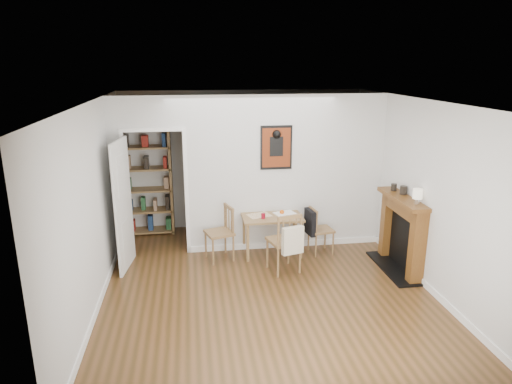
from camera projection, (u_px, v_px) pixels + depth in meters
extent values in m
plane|color=brown|center=(265.00, 285.00, 6.55)|extent=(5.20, 5.20, 0.00)
plane|color=silver|center=(243.00, 160.00, 8.67)|extent=(4.50, 0.00, 4.50)
plane|color=silver|center=(317.00, 289.00, 3.72)|extent=(4.50, 0.00, 4.50)
plane|color=silver|center=(93.00, 206.00, 5.88)|extent=(0.00, 5.20, 5.20)
plane|color=silver|center=(421.00, 192.00, 6.51)|extent=(0.00, 5.20, 5.20)
plane|color=silver|center=(266.00, 102.00, 5.84)|extent=(5.20, 5.20, 0.00)
cube|color=silver|center=(286.00, 173.00, 7.60)|extent=(3.35, 0.10, 2.60)
cube|color=silver|center=(119.00, 179.00, 7.23)|extent=(0.25, 0.10, 2.60)
cube|color=silver|center=(152.00, 113.00, 7.03)|extent=(0.90, 0.10, 0.55)
cube|color=white|center=(126.00, 195.00, 7.32)|extent=(0.06, 0.14, 2.05)
cube|color=white|center=(187.00, 193.00, 7.45)|extent=(0.06, 0.14, 2.05)
cube|color=white|center=(285.00, 244.00, 7.89)|extent=(3.35, 0.02, 0.10)
cube|color=white|center=(95.00, 316.00, 5.65)|extent=(0.02, 4.00, 0.10)
cube|color=white|center=(432.00, 291.00, 6.28)|extent=(0.02, 4.00, 0.10)
cube|color=white|center=(123.00, 206.00, 6.88)|extent=(0.15, 0.80, 2.00)
cube|color=black|center=(276.00, 148.00, 7.39)|extent=(0.52, 0.02, 0.72)
cube|color=#67250D|center=(276.00, 148.00, 7.38)|extent=(0.46, 0.00, 0.64)
cube|color=olive|center=(272.00, 217.00, 7.46)|extent=(0.97, 0.62, 0.04)
cube|color=olive|center=(248.00, 243.00, 7.25)|extent=(0.04, 0.04, 0.63)
cube|color=olive|center=(301.00, 240.00, 7.37)|extent=(0.04, 0.04, 0.63)
cube|color=olive|center=(244.00, 232.00, 7.73)|extent=(0.04, 0.04, 0.63)
cube|color=olive|center=(294.00, 229.00, 7.86)|extent=(0.04, 0.04, 0.63)
cube|color=black|center=(310.00, 222.00, 7.47)|extent=(0.14, 0.34, 0.42)
cube|color=beige|center=(292.00, 240.00, 6.64)|extent=(0.34, 0.19, 0.41)
cube|color=olive|center=(124.00, 179.00, 8.24)|extent=(0.04, 0.35, 2.08)
cube|color=olive|center=(171.00, 178.00, 8.36)|extent=(0.04, 0.35, 2.08)
cube|color=olive|center=(151.00, 230.00, 8.57)|extent=(0.88, 0.35, 0.03)
cube|color=olive|center=(148.00, 190.00, 8.36)|extent=(0.88, 0.35, 0.03)
cube|color=olive|center=(144.00, 124.00, 8.03)|extent=(0.88, 0.35, 0.03)
cube|color=maroon|center=(148.00, 179.00, 8.30)|extent=(0.77, 0.29, 0.29)
cube|color=brown|center=(417.00, 248.00, 6.46)|extent=(0.20, 0.16, 1.10)
cube|color=brown|center=(388.00, 224.00, 7.41)|extent=(0.20, 0.16, 1.10)
cube|color=brown|center=(403.00, 199.00, 6.77)|extent=(0.30, 1.21, 0.06)
cube|color=brown|center=(404.00, 207.00, 6.81)|extent=(0.20, 0.85, 0.20)
cube|color=black|center=(405.00, 241.00, 6.97)|extent=(0.08, 0.81, 0.88)
cube|color=black|center=(395.00, 268.00, 7.07)|extent=(0.45, 1.25, 0.03)
cylinder|color=maroon|center=(263.00, 216.00, 7.32)|extent=(0.07, 0.07, 0.08)
sphere|color=#DB570B|center=(282.00, 212.00, 7.52)|extent=(0.08, 0.08, 0.08)
cube|color=beige|center=(259.00, 215.00, 7.48)|extent=(0.43, 0.37, 0.00)
cube|color=white|center=(285.00, 213.00, 7.55)|extent=(0.39, 0.33, 0.02)
cylinder|color=silver|center=(417.00, 201.00, 6.42)|extent=(0.07, 0.07, 0.08)
cylinder|color=beige|center=(418.00, 194.00, 6.39)|extent=(0.14, 0.14, 0.14)
cylinder|color=black|center=(403.00, 190.00, 6.88)|extent=(0.11, 0.11, 0.13)
cylinder|color=black|center=(394.00, 187.00, 7.08)|extent=(0.09, 0.09, 0.11)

